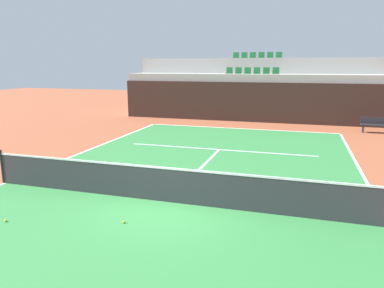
{
  "coord_description": "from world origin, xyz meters",
  "views": [
    {
      "loc": [
        3.29,
        -8.53,
        3.63
      ],
      "look_at": [
        0.09,
        2.0,
        1.2
      ],
      "focal_mm": 33.43,
      "sensor_mm": 36.0,
      "label": 1
    }
  ],
  "objects_px": {
    "tennis_net": "(167,184)",
    "player_bench": "(375,124)",
    "tennis_ball_1": "(124,222)",
    "tennis_ball_0": "(6,220)"
  },
  "relations": [
    {
      "from": "tennis_net",
      "to": "player_bench",
      "type": "relative_size",
      "value": 7.39
    },
    {
      "from": "tennis_net",
      "to": "tennis_ball_0",
      "type": "distance_m",
      "value": 3.98
    },
    {
      "from": "player_bench",
      "to": "tennis_ball_0",
      "type": "xyz_separation_m",
      "value": [
        -10.49,
        -15.14,
        -0.46
      ]
    },
    {
      "from": "player_bench",
      "to": "tennis_ball_0",
      "type": "height_order",
      "value": "player_bench"
    },
    {
      "from": "tennis_ball_0",
      "to": "tennis_ball_1",
      "type": "xyz_separation_m",
      "value": [
        2.71,
        0.75,
        0.0
      ]
    },
    {
      "from": "tennis_net",
      "to": "tennis_ball_0",
      "type": "bearing_deg",
      "value": -144.43
    },
    {
      "from": "tennis_net",
      "to": "player_bench",
      "type": "distance_m",
      "value": 14.76
    },
    {
      "from": "player_bench",
      "to": "tennis_ball_1",
      "type": "bearing_deg",
      "value": -118.37
    },
    {
      "from": "tennis_ball_0",
      "to": "tennis_ball_1",
      "type": "relative_size",
      "value": 1.0
    },
    {
      "from": "player_bench",
      "to": "tennis_ball_1",
      "type": "relative_size",
      "value": 22.73
    }
  ]
}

